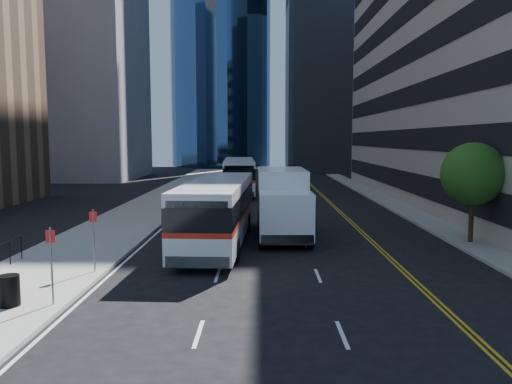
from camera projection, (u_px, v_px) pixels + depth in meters
ground at (310, 291)px, 17.82m from camera, size 160.00×160.00×0.00m
sidewalk_west at (160, 201)px, 42.80m from camera, size 5.00×90.00×0.15m
sidewalk_east at (387, 202)px, 42.57m from camera, size 2.00×90.00×0.15m
midrise_west at (70, 50)px, 68.00m from camera, size 18.00×18.00×35.00m
street_tree at (473, 174)px, 25.29m from camera, size 3.20×3.20×5.10m
bus_front at (218, 209)px, 25.72m from camera, size 3.31×12.84×3.28m
bus_rear at (239, 175)px, 49.73m from camera, size 3.45×13.28×3.40m
box_truck at (283, 202)px, 27.61m from camera, size 2.84×7.78×3.70m
trash_can at (9, 291)px, 15.74m from camera, size 0.71×0.71×0.98m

